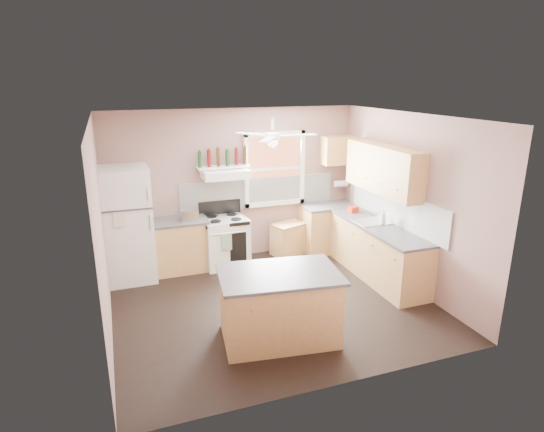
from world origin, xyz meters
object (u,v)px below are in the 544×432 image
object	(u,v)px
island	(279,307)
cart	(288,239)
toaster	(190,215)
refrigerator	(127,225)
stove	(225,242)

from	to	relation	value
island	cart	bearing A→B (deg)	73.37
toaster	island	bearing A→B (deg)	-68.80
refrigerator	cart	xyz separation A→B (m)	(2.85, 0.13, -0.64)
toaster	refrigerator	bearing A→B (deg)	-174.61
refrigerator	island	size ratio (longest dim) A/B	1.33
cart	stove	bearing A→B (deg)	165.55
toaster	cart	bearing A→B (deg)	11.36
refrigerator	toaster	bearing A→B (deg)	-1.02
stove	island	bearing A→B (deg)	-92.83
stove	cart	bearing A→B (deg)	0.11
toaster	island	size ratio (longest dim) A/B	0.20
cart	island	xyz separation A→B (m)	(-1.19, -2.65, 0.13)
refrigerator	island	distance (m)	3.06
stove	cart	distance (m)	1.26
refrigerator	cart	distance (m)	2.93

